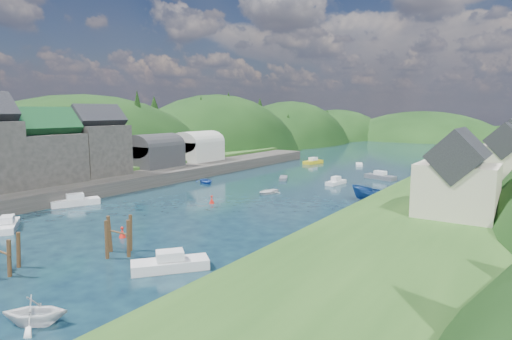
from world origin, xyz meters
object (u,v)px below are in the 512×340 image
Objects in this scene: piling_cluster_far at (119,239)px; channel_buoy_far at (212,200)px; piling_cluster_near at (0,258)px; channel_buoy_near at (122,233)px.

piling_cluster_far reaches higher than channel_buoy_far.
channel_buoy_far is at bearing 107.74° from piling_cluster_far.
piling_cluster_near reaches higher than channel_buoy_far.
piling_cluster_far is 5.15m from channel_buoy_near.
piling_cluster_near is 3.14× the size of channel_buoy_near.
channel_buoy_far is at bearing 94.80° from piling_cluster_near.
channel_buoy_near is 1.00× the size of channel_buoy_far.
channel_buoy_near is at bearing 88.48° from piling_cluster_near.
channel_buoy_near is at bearing -81.04° from channel_buoy_far.
piling_cluster_far is (4.10, 7.87, 0.19)m from piling_cluster_near.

